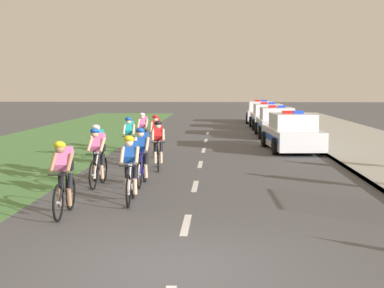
{
  "coord_description": "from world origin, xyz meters",
  "views": [
    {
      "loc": [
        0.6,
        -7.63,
        2.58
      ],
      "look_at": [
        -0.08,
        6.48,
        1.1
      ],
      "focal_mm": 52.28,
      "sensor_mm": 36.0,
      "label": 1
    }
  ],
  "objects": [
    {
      "name": "police_car_furthest",
      "position": [
        3.52,
        31.45,
        0.68
      ],
      "size": [
        2.19,
        4.5,
        1.59
      ],
      "color": "white",
      "rests_on": "ground"
    },
    {
      "name": "police_car_third",
      "position": [
        3.52,
        25.97,
        0.68
      ],
      "size": [
        2.02,
        4.41,
        1.59
      ],
      "color": "white",
      "rests_on": "ground"
    },
    {
      "name": "ground_plane",
      "position": [
        0.0,
        0.0,
        0.0
      ],
      "size": [
        160.0,
        160.0,
        0.0
      ],
      "primitive_type": "plane",
      "color": "#4C4C51"
    },
    {
      "name": "cyclist_eighth",
      "position": [
        -1.69,
        12.67,
        0.79
      ],
      "size": [
        0.43,
        1.72,
        1.56
      ],
      "color": "black",
      "rests_on": "ground"
    },
    {
      "name": "lane_markings_centre",
      "position": [
        0.0,
        10.55,
        0.0
      ],
      "size": [
        0.14,
        25.6,
        0.01
      ],
      "color": "white",
      "rests_on": "ground"
    },
    {
      "name": "cyclist_seventh",
      "position": [
        -2.46,
        11.32,
        0.79
      ],
      "size": [
        0.44,
        1.72,
        1.56
      ],
      "color": "black",
      "rests_on": "ground"
    },
    {
      "name": "cyclist_second",
      "position": [
        -1.32,
        4.38,
        0.79
      ],
      "size": [
        0.43,
        1.72,
        1.56
      ],
      "color": "black",
      "rests_on": "ground"
    },
    {
      "name": "police_car_nearest",
      "position": [
        3.52,
        14.65,
        0.68
      ],
      "size": [
        2.23,
        4.51,
        1.59
      ],
      "color": "silver",
      "rests_on": "ground"
    },
    {
      "name": "police_car_second",
      "position": [
        3.52,
        20.74,
        0.68
      ],
      "size": [
        2.02,
        4.41,
        1.59
      ],
      "color": "silver",
      "rests_on": "ground"
    },
    {
      "name": "cyclist_lead",
      "position": [
        -2.45,
        3.14,
        0.79
      ],
      "size": [
        0.42,
        1.72,
        1.56
      ],
      "color": "black",
      "rests_on": "ground"
    },
    {
      "name": "cyclist_ninth",
      "position": [
        -2.37,
        14.21,
        0.79
      ],
      "size": [
        0.42,
        1.72,
        1.56
      ],
      "color": "black",
      "rests_on": "ground"
    },
    {
      "name": "cyclist_fourth",
      "position": [
        -1.37,
        6.58,
        0.79
      ],
      "size": [
        0.42,
        1.72,
        1.56
      ],
      "color": "black",
      "rests_on": "ground"
    },
    {
      "name": "cyclist_sixth",
      "position": [
        -1.26,
        9.35,
        0.79
      ],
      "size": [
        0.45,
        1.72,
        1.56
      ],
      "color": "black",
      "rests_on": "ground"
    },
    {
      "name": "kerb_edge",
      "position": [
        4.65,
        14.0,
        0.07
      ],
      "size": [
        0.16,
        60.0,
        0.13
      ],
      "primitive_type": "cube",
      "color": "#9E9E99",
      "rests_on": "ground"
    },
    {
      "name": "cyclist_fifth",
      "position": [
        -2.76,
        7.63,
        0.79
      ],
      "size": [
        0.44,
        1.72,
        1.56
      ],
      "color": "black",
      "rests_on": "ground"
    },
    {
      "name": "grass_verge",
      "position": [
        -7.02,
        14.0,
        0.0
      ],
      "size": [
        7.0,
        60.0,
        0.01
      ],
      "primitive_type": "cube",
      "color": "#4C7F42",
      "rests_on": "ground"
    },
    {
      "name": "cyclist_third",
      "position": [
        -2.48,
        6.4,
        0.79
      ],
      "size": [
        0.43,
        1.72,
        1.56
      ],
      "color": "black",
      "rests_on": "ground"
    }
  ]
}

